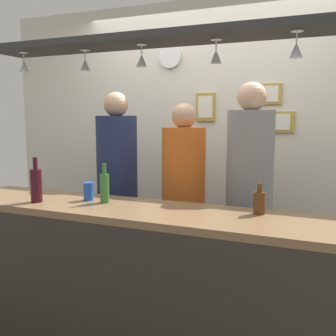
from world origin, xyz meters
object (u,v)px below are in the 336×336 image
Objects in this scene: person_middle_orange_shirt at (184,187)px; bottle_beer_brown_stubby at (259,202)px; picture_frame_crest at (205,107)px; picture_frame_upper_small at (269,94)px; drink_can at (88,191)px; wall_clock at (170,56)px; picture_frame_lower_pair at (277,122)px; person_right_grey_shirt at (250,179)px; bottle_beer_green_import at (105,187)px; bottle_wine_dark_red at (36,184)px; person_left_navy_shirt at (117,175)px.

person_middle_orange_shirt is 0.89m from bottle_beer_brown_stubby.
picture_frame_crest is 1.18× the size of picture_frame_upper_small.
bottle_beer_brown_stubby reaches higher than drink_can.
bottle_beer_brown_stubby is 1.97m from wall_clock.
person_middle_orange_shirt is at bearing -86.07° from picture_frame_crest.
wall_clock is at bearing 130.78° from bottle_beer_brown_stubby.
wall_clock is (-0.40, 0.69, 1.11)m from person_middle_orange_shirt.
picture_frame_lower_pair reaches higher than bottle_beer_brown_stubby.
picture_frame_crest reaches higher than picture_frame_lower_pair.
person_right_grey_shirt is 8.08× the size of picture_frame_upper_small.
drink_can is at bearing -128.06° from picture_frame_lower_pair.
person_middle_orange_shirt reaches higher than bottle_beer_green_import.
bottle_beer_green_import is 0.87× the size of bottle_wine_dark_red.
picture_frame_upper_small is at bearing 180.00° from picture_frame_lower_pair.
picture_frame_crest is at bearing 73.38° from drink_can.
drink_can is at bearing -176.37° from bottle_beer_brown_stubby.
picture_frame_upper_small is at bearing 53.05° from person_middle_orange_shirt.
drink_can is at bearing -91.91° from wall_clock.
person_middle_orange_shirt is (0.60, -0.00, -0.06)m from person_left_navy_shirt.
bottle_beer_green_import is 1.18× the size of picture_frame_upper_small.
drink_can is (0.15, -0.64, -0.02)m from person_left_navy_shirt.
drink_can is at bearing -106.62° from picture_frame_crest.
bottle_wine_dark_red is 2.46× the size of drink_can.
person_left_navy_shirt is 1.49m from picture_frame_upper_small.
person_middle_orange_shirt is 5.45× the size of bottle_wine_dark_red.
person_left_navy_shirt is 0.60m from person_middle_orange_shirt.
bottle_beer_brown_stubby is 1.57m from picture_frame_crest.
bottle_beer_green_import is at bearing -85.93° from wall_clock.
picture_frame_lower_pair is (1.05, 1.34, 0.45)m from drink_can.
drink_can is at bearing 31.83° from bottle_wine_dark_red.
picture_frame_lower_pair is 1.36× the size of wall_clock.
person_right_grey_shirt is (1.11, -0.00, 0.03)m from person_left_navy_shirt.
picture_frame_crest is 1.18× the size of wall_clock.
picture_frame_crest is (-0.05, 0.70, 0.63)m from person_middle_orange_shirt.
bottle_beer_green_import reaches higher than drink_can.
bottle_beer_brown_stubby is at bearing -49.22° from wall_clock.
person_middle_orange_shirt reaches higher than drink_can.
wall_clock is at bearing 77.61° from bottle_wine_dark_red.
picture_frame_crest is at bearing 79.19° from bottle_beer_green_import.
bottle_beer_green_import is (-0.31, -0.66, 0.09)m from person_middle_orange_shirt.
bottle_wine_dark_red is 1.36× the size of wall_clock.
picture_frame_crest reaches higher than person_left_navy_shirt.
wall_clock is at bearing 88.09° from drink_can.
picture_frame_lower_pair is at bearing 48.64° from bottle_wine_dark_red.
person_left_navy_shirt reaches higher than bottle_beer_brown_stubby.
picture_frame_upper_small is at bearing 97.17° from bottle_beer_brown_stubby.
wall_clock reaches higher than bottle_beer_green_import.
person_middle_orange_shirt is 7.43× the size of wall_clock.
bottle_wine_dark_red is at bearing -99.60° from person_left_navy_shirt.
picture_frame_upper_small reaches higher than bottle_beer_brown_stubby.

